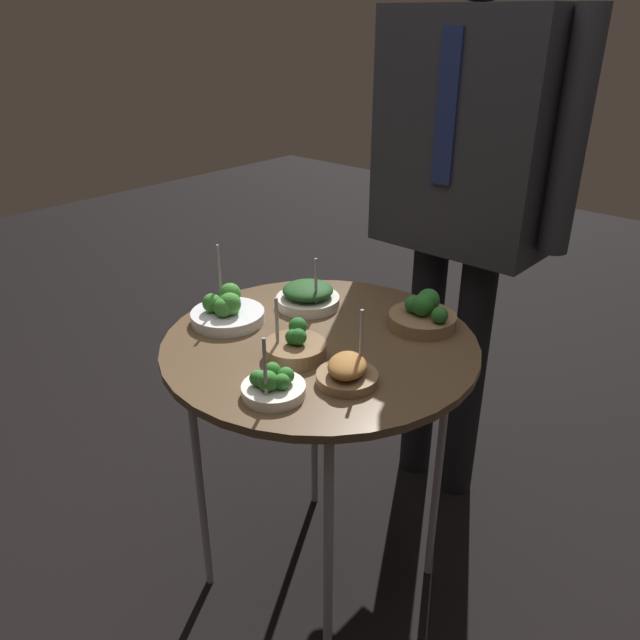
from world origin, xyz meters
TOP-DOWN VIEW (x-y plane):
  - ground_plane at (0.00, 0.00)m, footprint 8.00×8.00m
  - serving_cart at (0.00, 0.00)m, footprint 0.70×0.70m
  - bowl_spinach_front_left at (-0.14, 0.12)m, footprint 0.16×0.16m
  - bowl_broccoli_front_center at (0.01, -0.09)m, footprint 0.13×0.13m
  - bowl_broccoli_front_right at (0.13, 0.21)m, footprint 0.15×0.15m
  - bowl_broccoli_back_right at (0.08, -0.22)m, footprint 0.12×0.12m
  - bowl_roast_near_rim at (0.16, -0.10)m, footprint 0.12×0.12m
  - bowl_broccoli_mid_left at (-0.23, -0.07)m, footprint 0.17×0.17m
  - waiter_figure at (0.00, 0.57)m, footprint 0.60×0.22m

SIDE VIEW (x-z plane):
  - ground_plane at x=0.00m, z-range 0.00..0.00m
  - serving_cart at x=0.00m, z-range 0.31..1.04m
  - bowl_broccoli_back_right at x=0.08m, z-range 0.68..0.82m
  - bowl_broccoli_front_center at x=0.01m, z-range 0.68..0.82m
  - bowl_roast_near_rim at x=0.16m, z-range 0.68..0.83m
  - bowl_spinach_front_left at x=-0.14m, z-range 0.68..0.82m
  - bowl_broccoli_mid_left at x=-0.23m, z-range 0.67..0.84m
  - bowl_broccoli_front_right at x=0.13m, z-range 0.71..0.80m
  - waiter_figure at x=0.00m, z-range 0.22..1.83m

